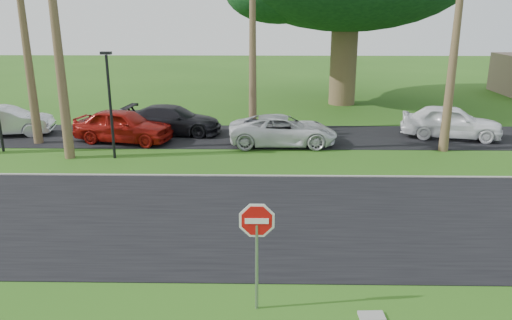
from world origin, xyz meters
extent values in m
plane|color=#275214|center=(0.00, 0.00, 0.00)|extent=(120.00, 120.00, 0.00)
cube|color=black|center=(0.00, 2.00, 0.01)|extent=(120.00, 8.00, 0.02)
cube|color=black|center=(0.00, 12.50, 0.01)|extent=(120.00, 5.00, 0.02)
cube|color=gray|center=(0.00, 6.05, 0.03)|extent=(120.00, 0.12, 0.06)
cylinder|color=gray|center=(0.50, -3.00, 1.00)|extent=(0.07, 0.07, 2.00)
cylinder|color=white|center=(0.50, -3.00, 2.10)|extent=(1.05, 0.02, 1.05)
cylinder|color=red|center=(0.50, -3.00, 2.10)|extent=(0.90, 0.02, 0.90)
cube|color=white|center=(0.50, -3.00, 2.10)|extent=(0.50, 0.02, 0.12)
cone|color=brown|center=(-10.50, 11.00, 4.50)|extent=(0.44, 0.44, 9.00)
cone|color=brown|center=(-8.00, 8.50, 5.75)|extent=(0.44, 0.44, 11.50)
cone|color=brown|center=(0.00, 14.00, 4.75)|extent=(0.44, 0.44, 9.50)
cone|color=brown|center=(9.00, 10.00, 4.25)|extent=(0.44, 0.44, 8.50)
cylinder|color=brown|center=(6.00, 22.00, 3.00)|extent=(1.80, 1.80, 6.00)
cylinder|color=black|center=(-6.00, 8.50, 2.25)|extent=(0.12, 0.12, 4.50)
cube|color=black|center=(-6.00, 8.50, 4.58)|extent=(0.45, 0.25, 0.12)
imported|color=silver|center=(-12.76, 12.52, 0.75)|extent=(4.77, 2.39, 1.50)
imported|color=maroon|center=(-6.32, 11.27, 0.83)|extent=(5.15, 2.93, 1.65)
imported|color=black|center=(-4.18, 13.04, 0.74)|extent=(5.31, 2.70, 1.48)
imported|color=silver|center=(1.54, 10.84, 0.72)|extent=(5.23, 2.50, 1.44)
imported|color=white|center=(10.14, 12.41, 0.83)|extent=(5.23, 3.08, 1.67)
cube|color=gray|center=(2.97, -3.31, 0.03)|extent=(0.57, 0.37, 0.06)
camera|label=1|loc=(0.66, -12.59, 6.33)|focal=35.00mm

